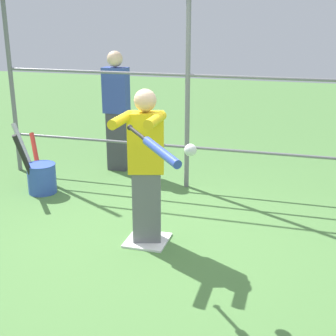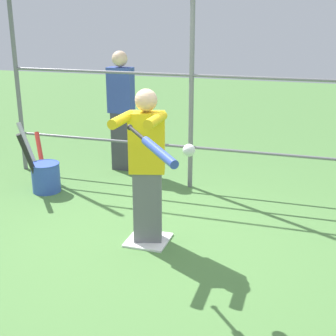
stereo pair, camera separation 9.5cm
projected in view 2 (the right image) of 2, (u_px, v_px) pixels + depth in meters
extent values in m
plane|color=#4C7A3D|center=(148.00, 241.00, 4.61)|extent=(24.00, 24.00, 0.00)
cube|color=white|center=(148.00, 240.00, 4.61)|extent=(0.40, 0.40, 0.02)
cylinder|color=slate|center=(192.00, 75.00, 5.61)|extent=(0.06, 0.06, 2.85)
cylinder|color=slate|center=(16.00, 68.00, 6.31)|extent=(0.06, 0.06, 2.85)
cylinder|color=slate|center=(190.00, 147.00, 5.89)|extent=(4.91, 0.04, 0.04)
cylinder|color=slate|center=(192.00, 75.00, 5.61)|extent=(4.91, 0.04, 0.04)
cube|color=slate|center=(148.00, 207.00, 4.50)|extent=(0.30, 0.24, 0.72)
cube|color=yellow|center=(147.00, 142.00, 4.30)|extent=(0.37, 0.27, 0.57)
sphere|color=beige|center=(146.00, 100.00, 4.17)|extent=(0.20, 0.20, 0.20)
cylinder|color=yellow|center=(156.00, 120.00, 4.03)|extent=(0.09, 0.40, 0.09)
cylinder|color=yellow|center=(121.00, 120.00, 4.04)|extent=(0.09, 0.40, 0.09)
sphere|color=black|center=(130.00, 127.00, 3.86)|extent=(0.05, 0.05, 0.05)
cylinder|color=black|center=(137.00, 134.00, 3.71)|extent=(0.26, 0.28, 0.06)
cylinder|color=#334CB2|center=(159.00, 152.00, 3.35)|extent=(0.40, 0.43, 0.11)
sphere|color=white|center=(189.00, 150.00, 3.52)|extent=(0.10, 0.10, 0.10)
cylinder|color=#3351B2|center=(46.00, 178.00, 5.84)|extent=(0.35, 0.35, 0.36)
torus|color=#3351B2|center=(45.00, 164.00, 5.79)|extent=(0.36, 0.36, 0.01)
cylinder|color=#B2B2B7|center=(31.00, 155.00, 5.96)|extent=(0.49, 0.26, 0.79)
cylinder|color=black|center=(31.00, 163.00, 5.65)|extent=(0.19, 0.28, 0.77)
cylinder|color=red|center=(41.00, 159.00, 6.06)|extent=(0.38, 0.43, 0.63)
cube|color=#3F3F47|center=(122.00, 141.00, 6.62)|extent=(0.27, 0.17, 0.82)
cube|color=#334799|center=(121.00, 90.00, 6.40)|extent=(0.34, 0.19, 0.62)
sphere|color=beige|center=(120.00, 59.00, 6.27)|extent=(0.21, 0.21, 0.21)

